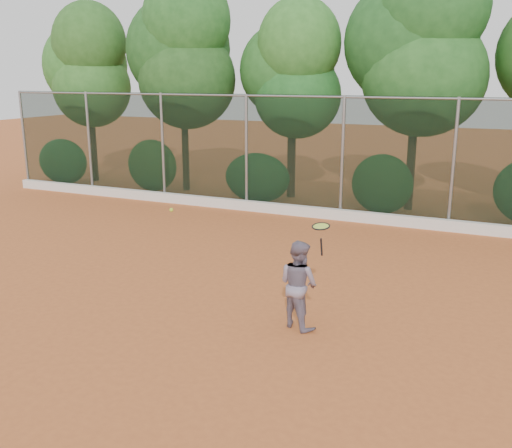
% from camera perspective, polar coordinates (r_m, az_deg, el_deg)
% --- Properties ---
extents(ground, '(80.00, 80.00, 0.00)m').
position_cam_1_polar(ground, '(10.50, -2.25, -7.88)').
color(ground, '#B95D2B').
rests_on(ground, ground).
extents(concrete_curb, '(24.00, 0.20, 0.30)m').
position_cam_1_polar(concrete_curb, '(16.56, 8.25, 0.94)').
color(concrete_curb, silver).
rests_on(concrete_curb, ground).
extents(tennis_player, '(0.88, 0.80, 1.47)m').
position_cam_1_polar(tennis_player, '(9.33, 4.28, -6.02)').
color(tennis_player, slate).
rests_on(tennis_player, ground).
extents(chainlink_fence, '(24.09, 0.09, 3.50)m').
position_cam_1_polar(chainlink_fence, '(16.42, 8.64, 6.88)').
color(chainlink_fence, black).
rests_on(chainlink_fence, ground).
extents(foliage_backdrop, '(23.70, 3.63, 7.55)m').
position_cam_1_polar(foliage_backdrop, '(18.33, 8.98, 15.63)').
color(foliage_backdrop, '#3F2A18').
rests_on(foliage_backdrop, ground).
extents(tennis_racket, '(0.33, 0.33, 0.53)m').
position_cam_1_polar(tennis_racket, '(8.84, 6.52, -0.47)').
color(tennis_racket, black).
rests_on(tennis_racket, ground).
extents(tennis_ball_in_flight, '(0.07, 0.07, 0.07)m').
position_cam_1_polar(tennis_ball_in_flight, '(9.61, -8.46, 1.41)').
color(tennis_ball_in_flight, '#A9CA2D').
rests_on(tennis_ball_in_flight, ground).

